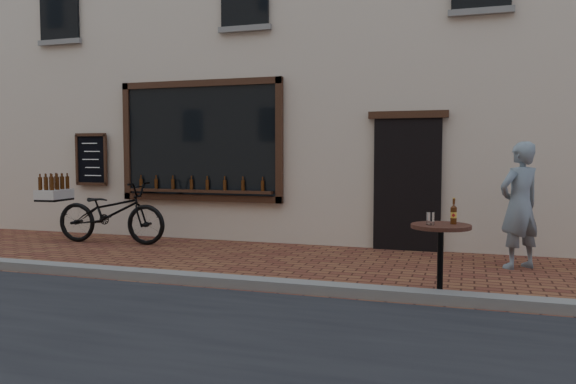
% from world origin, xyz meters
% --- Properties ---
extents(ground, '(90.00, 90.00, 0.00)m').
position_xyz_m(ground, '(0.00, 0.00, 0.00)').
color(ground, '#5F2B1E').
rests_on(ground, ground).
extents(kerb, '(90.00, 0.25, 0.12)m').
position_xyz_m(kerb, '(0.00, 0.20, 0.06)').
color(kerb, slate).
rests_on(kerb, ground).
extents(shop_building, '(28.00, 6.20, 10.00)m').
position_xyz_m(shop_building, '(0.00, 6.50, 5.00)').
color(shop_building, '#C4B19B').
rests_on(shop_building, ground).
extents(cargo_bicycle, '(2.48, 0.87, 1.19)m').
position_xyz_m(cargo_bicycle, '(-3.30, 2.56, 0.57)').
color(cargo_bicycle, black).
rests_on(cargo_bicycle, ground).
extents(bistro_table, '(0.66, 0.66, 1.13)m').
position_xyz_m(bistro_table, '(2.59, 0.35, 0.60)').
color(bistro_table, black).
rests_on(bistro_table, ground).
extents(pedestrian, '(0.78, 0.74, 1.79)m').
position_xyz_m(pedestrian, '(3.56, 2.44, 0.89)').
color(pedestrian, slate).
rests_on(pedestrian, ground).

